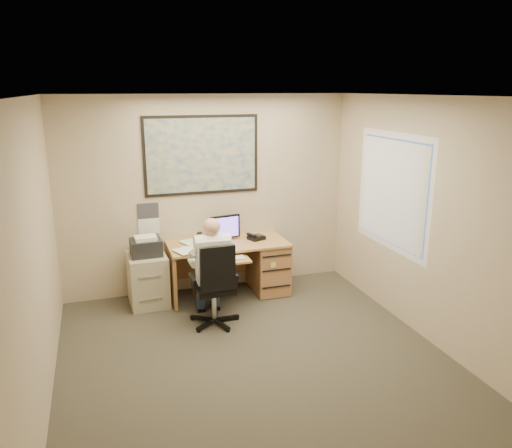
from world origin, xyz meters
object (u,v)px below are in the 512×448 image
object	(u,v)px
filing_cabinet	(148,275)
office_chair	(215,301)
desk	(251,262)
person	(213,272)

from	to	relation	value
filing_cabinet	office_chair	bearing A→B (deg)	-53.98
desk	filing_cabinet	xyz separation A→B (m)	(-1.42, 0.01, -0.04)
office_chair	desk	bearing A→B (deg)	48.62
desk	filing_cabinet	world-z (taller)	desk
filing_cabinet	person	distance (m)	1.08
desk	filing_cabinet	distance (m)	1.42
person	filing_cabinet	bearing A→B (deg)	132.51
filing_cabinet	desk	bearing A→B (deg)	-2.90
office_chair	person	world-z (taller)	person
office_chair	person	size ratio (longest dim) A/B	0.80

